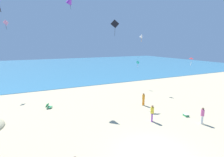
# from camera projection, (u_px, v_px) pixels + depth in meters

# --- Properties ---
(ground_plane) EXTENTS (120.00, 120.00, 0.00)m
(ground_plane) POSITION_uv_depth(u_px,v_px,m) (97.00, 108.00, 21.14)
(ground_plane) COLOR #C6B58C
(ocean_water) EXTENTS (120.00, 60.00, 0.05)m
(ocean_water) POSITION_uv_depth(u_px,v_px,m) (46.00, 67.00, 56.90)
(ocean_water) COLOR teal
(ocean_water) RESTS_ON ground_plane
(beach_chair_far_left) EXTENTS (0.81, 0.81, 0.51)m
(beach_chair_far_left) POSITION_uv_depth(u_px,v_px,m) (49.00, 106.00, 20.97)
(beach_chair_far_left) COLOR #2D9956
(beach_chair_far_left) RESTS_ON ground_plane
(cooler_box) EXTENTS (0.52, 0.61, 0.22)m
(cooler_box) POSITION_uv_depth(u_px,v_px,m) (186.00, 115.00, 18.67)
(cooler_box) COLOR #339956
(cooler_box) RESTS_ON ground_plane
(person_0) EXTENTS (0.44, 0.44, 1.56)m
(person_0) POSITION_uv_depth(u_px,v_px,m) (152.00, 112.00, 17.27)
(person_0) COLOR purple
(person_0) RESTS_ON ground_plane
(person_6) EXTENTS (0.36, 0.36, 1.51)m
(person_6) POSITION_uv_depth(u_px,v_px,m) (202.00, 114.00, 16.77)
(person_6) COLOR white
(person_6) RESTS_ON ground_plane
(person_7) EXTENTS (0.30, 0.30, 1.47)m
(person_7) POSITION_uv_depth(u_px,v_px,m) (144.00, 98.00, 21.80)
(person_7) COLOR orange
(person_7) RESTS_ON ground_plane
(kite_purple) EXTENTS (1.25, 1.31, 1.60)m
(kite_purple) POSITION_uv_depth(u_px,v_px,m) (70.00, 0.00, 22.00)
(kite_purple) COLOR purple
(kite_white) EXTENTS (0.51, 0.70, 1.27)m
(kite_white) POSITION_uv_depth(u_px,v_px,m) (141.00, 36.00, 28.26)
(kite_white) COLOR white
(kite_pink) EXTENTS (0.71, 0.46, 1.35)m
(kite_pink) POSITION_uv_depth(u_px,v_px,m) (6.00, 23.00, 26.30)
(kite_pink) COLOR pink
(kite_black) EXTENTS (1.07, 0.34, 1.97)m
(kite_black) POSITION_uv_depth(u_px,v_px,m) (115.00, 24.00, 23.13)
(kite_black) COLOR black
(kite_teal) EXTENTS (0.26, 0.64, 1.12)m
(kite_teal) POSITION_uv_depth(u_px,v_px,m) (138.00, 63.00, 30.26)
(kite_teal) COLOR #1EADAD
(kite_red) EXTENTS (0.36, 0.44, 0.78)m
(kite_red) POSITION_uv_depth(u_px,v_px,m) (191.00, 58.00, 16.90)
(kite_red) COLOR red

